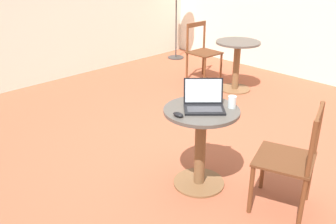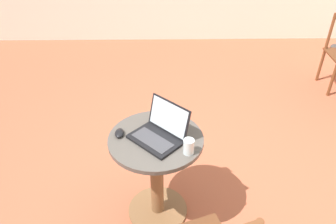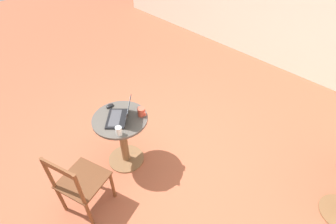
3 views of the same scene
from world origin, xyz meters
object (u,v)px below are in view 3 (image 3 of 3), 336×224
chair_near_front (80,183)px  drinking_glass (119,131)px  laptop (120,116)px  mug (142,112)px  cafe_table_near (122,133)px  mouse (110,106)px

chair_near_front → drinking_glass: 0.66m
laptop → mug: laptop is taller
cafe_table_near → laptop: bearing=-4.7°
mug → mouse: bearing=-154.3°
drinking_glass → chair_near_front: bearing=-86.3°
chair_near_front → laptop: laptop is taller
laptop → mouse: laptop is taller
cafe_table_near → mouse: size_ratio=7.37×
mouse → mug: size_ratio=0.77×
cafe_table_near → drinking_glass: size_ratio=7.25×
chair_near_front → mouse: 0.95m
chair_near_front → mug: chair_near_front is taller
laptop → mug: size_ratio=3.34×
cafe_table_near → drinking_glass: bearing=-36.8°
cafe_table_near → mouse: 0.36m
cafe_table_near → drinking_glass: 0.39m
mug → cafe_table_near: bearing=-121.7°
cafe_table_near → laptop: (0.02, -0.00, 0.29)m
mouse → drinking_glass: size_ratio=0.98×
mouse → chair_near_front: bearing=-56.9°
mouse → mug: (0.38, 0.18, 0.03)m
cafe_table_near → mug: (0.13, 0.22, 0.30)m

